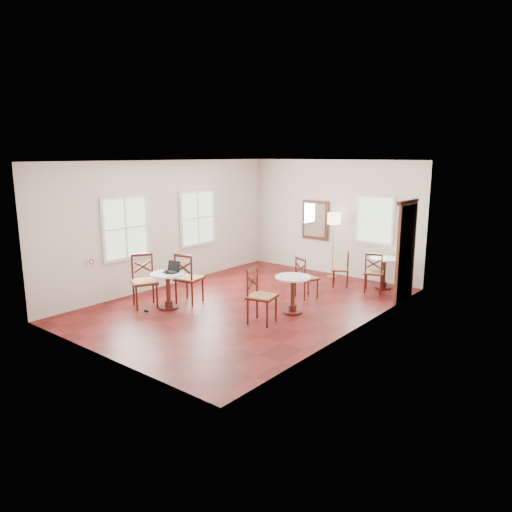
{
  "coord_description": "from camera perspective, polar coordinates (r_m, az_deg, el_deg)",
  "views": [
    {
      "loc": [
        6.32,
        -7.52,
        3.13
      ],
      "look_at": [
        0.0,
        0.3,
        1.0
      ],
      "focal_mm": 33.72,
      "sensor_mm": 36.0,
      "label": 1
    }
  ],
  "objects": [
    {
      "name": "cafe_table_mid",
      "position": [
        9.65,
        4.38,
        -4.09
      ],
      "size": [
        0.72,
        0.72,
        0.76
      ],
      "color": "#411510",
      "rests_on": "ground"
    },
    {
      "name": "chair_back_b",
      "position": [
        11.74,
        10.14,
        -1.52
      ],
      "size": [
        0.53,
        0.53,
        0.86
      ],
      "rotation": [
        0.0,
        0.0,
        -1.12
      ],
      "color": "#411510",
      "rests_on": "ground"
    },
    {
      "name": "floor_lamp",
      "position": [
        12.4,
        9.21,
        3.9
      ],
      "size": [
        0.33,
        0.33,
        1.68
      ],
      "color": "#BF8C3F",
      "rests_on": "ground"
    },
    {
      "name": "cafe_table_near",
      "position": [
        10.06,
        -10.38,
        -3.6
      ],
      "size": [
        0.71,
        0.71,
        0.75
      ],
      "color": "#411510",
      "rests_on": "ground"
    },
    {
      "name": "room_shell",
      "position": [
        10.15,
        -0.36,
        4.94
      ],
      "size": [
        5.02,
        7.02,
        3.01
      ],
      "color": "silver",
      "rests_on": "ground"
    },
    {
      "name": "chair_mid_a",
      "position": [
        10.68,
        5.91,
        -2.59
      ],
      "size": [
        0.55,
        0.55,
        0.92
      ],
      "rotation": [
        0.0,
        0.0,
        2.77
      ],
      "color": "#411510",
      "rests_on": "ground"
    },
    {
      "name": "chair_mid_b",
      "position": [
        9.06,
        0.54,
        -4.73
      ],
      "size": [
        0.59,
        0.59,
        1.06
      ],
      "rotation": [
        0.0,
        0.0,
        1.8
      ],
      "color": "#411510",
      "rests_on": "ground"
    },
    {
      "name": "chair_back_a",
      "position": [
        11.4,
        13.79,
        -1.89
      ],
      "size": [
        0.56,
        0.56,
        0.94
      ],
      "rotation": [
        0.0,
        0.0,
        3.5
      ],
      "color": "#411510",
      "rests_on": "ground"
    },
    {
      "name": "navy_mug",
      "position": [
        9.94,
        -10.58,
        -1.86
      ],
      "size": [
        0.1,
        0.07,
        0.08
      ],
      "color": "black",
      "rests_on": "cafe_table_near"
    },
    {
      "name": "laptop",
      "position": [
        10.07,
        -9.92,
        -1.58
      ],
      "size": [
        0.34,
        0.3,
        0.22
      ],
      "rotation": [
        0.0,
        0.0,
        0.15
      ],
      "color": "black",
      "rests_on": "cafe_table_near"
    },
    {
      "name": "mouse",
      "position": [
        9.96,
        -10.42,
        -1.98
      ],
      "size": [
        0.09,
        0.07,
        0.03
      ],
      "primitive_type": "ellipsoid",
      "rotation": [
        0.0,
        0.0,
        -0.32
      ],
      "color": "black",
      "rests_on": "cafe_table_near"
    },
    {
      "name": "chair_near_a",
      "position": [
        10.36,
        -8.04,
        -2.62
      ],
      "size": [
        0.6,
        0.6,
        1.09
      ],
      "rotation": [
        0.0,
        0.0,
        3.36
      ],
      "color": "#411510",
      "rests_on": "ground"
    },
    {
      "name": "cafe_table_back",
      "position": [
        11.8,
        14.93,
        -1.55
      ],
      "size": [
        0.7,
        0.7,
        0.74
      ],
      "color": "#411510",
      "rests_on": "ground"
    },
    {
      "name": "water_glass",
      "position": [
        10.0,
        -11.5,
        -1.73
      ],
      "size": [
        0.07,
        0.07,
        0.11
      ],
      "primitive_type": "cylinder",
      "color": "white",
      "rests_on": "cafe_table_near"
    },
    {
      "name": "power_adapter",
      "position": [
        10.07,
        -12.88,
        -6.35
      ],
      "size": [
        0.09,
        0.05,
        0.03
      ],
      "primitive_type": "cube",
      "color": "black",
      "rests_on": "ground"
    },
    {
      "name": "ground",
      "position": [
        10.31,
        -1.05,
        -5.72
      ],
      "size": [
        7.0,
        7.0,
        0.0
      ],
      "primitive_type": "plane",
      "color": "#5E1110",
      "rests_on": "ground"
    },
    {
      "name": "chair_near_b",
      "position": [
        10.29,
        -13.11,
        -2.9
      ],
      "size": [
        0.69,
        0.69,
        1.1
      ],
      "rotation": [
        0.0,
        0.0,
        1.07
      ],
      "color": "#411510",
      "rests_on": "ground"
    }
  ]
}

